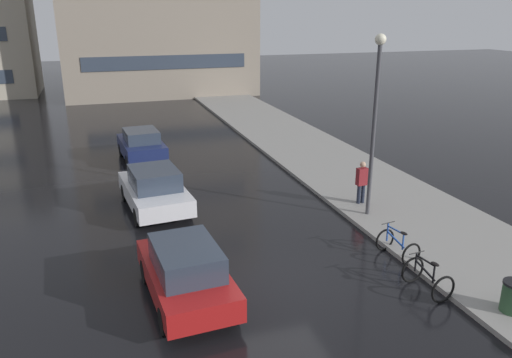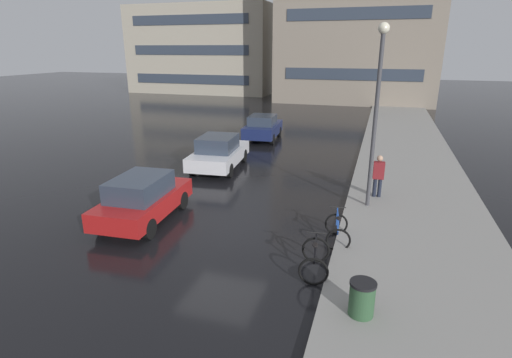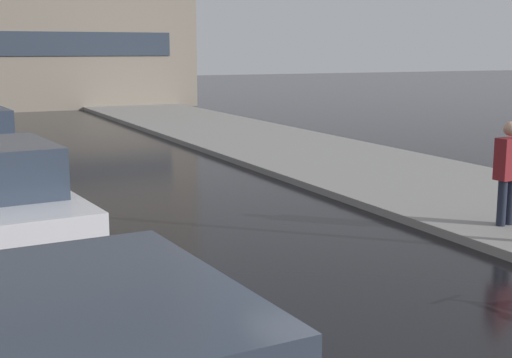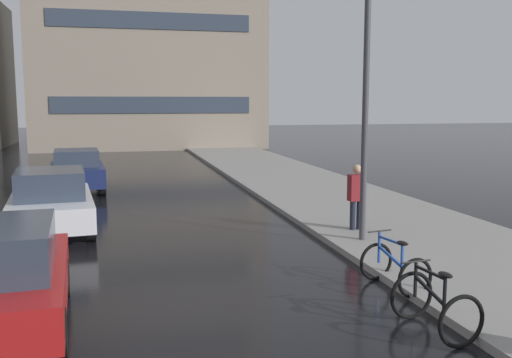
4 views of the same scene
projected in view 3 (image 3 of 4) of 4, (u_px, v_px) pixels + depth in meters
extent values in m
cube|color=gray|center=(367.00, 168.00, 16.79)|extent=(4.80, 60.00, 0.14)
cube|color=#2D3847|center=(96.00, 348.00, 3.84)|extent=(1.61, 2.23, 0.65)
cylinder|color=black|center=(32.00, 208.00, 11.41)|extent=(0.28, 0.66, 0.64)
cylinder|color=black|center=(82.00, 247.00, 9.18)|extent=(0.28, 0.66, 0.64)
cylinder|color=black|center=(1.00, 155.00, 17.24)|extent=(0.27, 0.65, 0.64)
cylinder|color=black|center=(21.00, 168.00, 15.25)|extent=(0.27, 0.65, 0.64)
cylinder|color=#1E2333|center=(502.00, 207.00, 10.99)|extent=(0.14, 0.14, 0.86)
cylinder|color=#1E2333|center=(510.00, 206.00, 11.08)|extent=(0.14, 0.14, 0.86)
cube|color=maroon|center=(509.00, 159.00, 10.90)|extent=(0.42, 0.27, 0.65)
sphere|color=tan|center=(511.00, 129.00, 10.82)|extent=(0.22, 0.22, 0.22)
cube|color=#333D4C|center=(31.00, 44.00, 32.13)|extent=(13.08, 0.06, 1.10)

